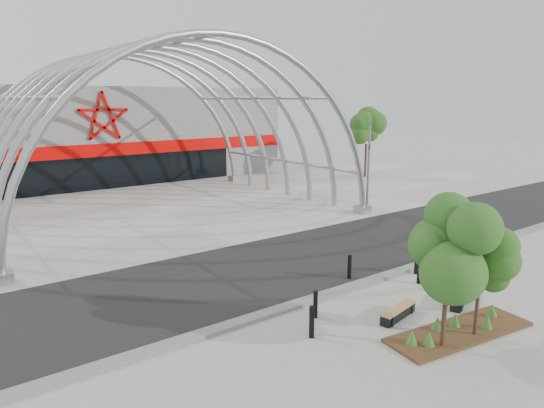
% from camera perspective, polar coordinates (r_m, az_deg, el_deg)
% --- Properties ---
extents(ground, '(140.00, 140.00, 0.00)m').
position_cam_1_polar(ground, '(18.65, 7.45, -9.95)').
color(ground, gray).
rests_on(ground, ground).
extents(road, '(140.00, 7.00, 0.02)m').
position_cam_1_polar(road, '(21.12, 0.81, -7.11)').
color(road, black).
rests_on(road, ground).
extents(forecourt, '(60.00, 17.00, 0.04)m').
position_cam_1_polar(forecourt, '(31.15, -12.69, -1.03)').
color(forecourt, '#A39D93').
rests_on(forecourt, ground).
extents(kerb, '(60.00, 0.50, 0.12)m').
position_cam_1_polar(kerb, '(18.46, 8.00, -10.01)').
color(kerb, slate).
rests_on(kerb, ground).
extents(arena_building, '(34.00, 15.24, 8.00)m').
position_cam_1_polar(arena_building, '(47.45, -21.88, 7.73)').
color(arena_building, slate).
rests_on(arena_building, ground).
extents(vault_canopy, '(20.80, 15.80, 20.36)m').
position_cam_1_polar(vault_canopy, '(31.15, -12.69, -1.03)').
color(vault_canopy, '#969BA0').
rests_on(vault_canopy, ground).
extents(planting_bed, '(5.11, 2.17, 0.52)m').
position_cam_1_polar(planting_bed, '(16.29, 21.02, -13.64)').
color(planting_bed, '#3B2C18').
rests_on(planting_bed, ground).
extents(signal_pole, '(0.32, 0.76, 5.40)m').
position_cam_1_polar(signal_pole, '(30.63, 11.26, 4.16)').
color(signal_pole, slate).
rests_on(signal_pole, ground).
extents(street_tree_0, '(1.83, 1.83, 4.17)m').
position_cam_1_polar(street_tree_0, '(14.23, 20.17, -4.91)').
color(street_tree_0, black).
rests_on(street_tree_0, ground).
extents(street_tree_1, '(1.37, 1.37, 3.24)m').
position_cam_1_polar(street_tree_1, '(15.48, 23.38, -6.43)').
color(street_tree_1, black).
rests_on(street_tree_1, ground).
extents(bench_0, '(1.82, 0.72, 0.37)m').
position_cam_1_polar(bench_0, '(16.72, 14.61, -12.30)').
color(bench_0, black).
rests_on(bench_0, ground).
extents(bench_1, '(1.90, 1.10, 0.39)m').
position_cam_1_polar(bench_1, '(18.51, 21.28, -10.25)').
color(bench_1, black).
rests_on(bench_1, ground).
extents(bollard_0, '(0.15, 0.15, 0.92)m').
position_cam_1_polar(bollard_0, '(16.20, 5.13, -11.67)').
color(bollard_0, black).
rests_on(bollard_0, ground).
extents(bollard_1, '(0.16, 0.16, 1.00)m').
position_cam_1_polar(bollard_1, '(14.94, 4.70, -13.65)').
color(bollard_1, black).
rests_on(bollard_1, ground).
extents(bollard_2, '(0.16, 0.16, 1.00)m').
position_cam_1_polar(bollard_2, '(19.62, 9.11, -7.31)').
color(bollard_2, black).
rests_on(bollard_2, ground).
extents(bollard_3, '(0.16, 0.16, 1.03)m').
position_cam_1_polar(bollard_3, '(20.76, 16.64, -6.54)').
color(bollard_3, black).
rests_on(bollard_3, ground).
extents(bollard_4, '(0.18, 0.18, 1.14)m').
position_cam_1_polar(bollard_4, '(19.73, 16.99, -7.37)').
color(bollard_4, black).
rests_on(bollard_4, ground).
extents(bg_tree_1, '(2.70, 2.70, 5.91)m').
position_cam_1_polar(bg_tree_1, '(44.98, 11.08, 8.51)').
color(bg_tree_1, '#311D14').
rests_on(bg_tree_1, ground).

